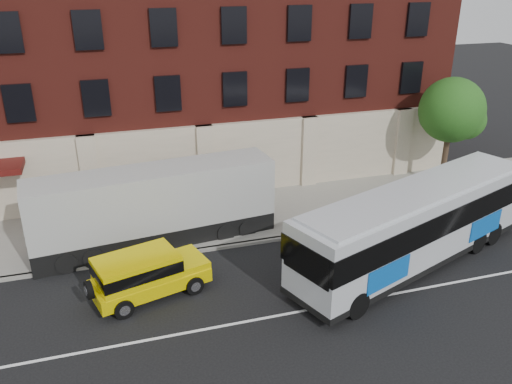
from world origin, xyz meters
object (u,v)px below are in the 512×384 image
object	(u,v)px
sign_pole	(30,244)
yellow_suv	(144,273)
shipping_container	(155,208)
street_tree	(452,113)
city_bus	(417,222)

from	to	relation	value
sign_pole	yellow_suv	size ratio (longest dim) A/B	0.51
yellow_suv	shipping_container	bearing A→B (deg)	77.05
yellow_suv	shipping_container	world-z (taller)	shipping_container
street_tree	yellow_suv	size ratio (longest dim) A/B	1.28
city_bus	yellow_suv	size ratio (longest dim) A/B	2.67
city_bus	yellow_suv	distance (m)	11.47
sign_pole	street_tree	world-z (taller)	street_tree
sign_pole	city_bus	distance (m)	16.13
yellow_suv	sign_pole	bearing A→B (deg)	145.88
street_tree	yellow_suv	bearing A→B (deg)	-160.63
shipping_container	sign_pole	bearing A→B (deg)	-166.75
sign_pole	shipping_container	size ratio (longest dim) A/B	0.22
city_bus	street_tree	bearing A→B (deg)	47.90
street_tree	city_bus	xyz separation A→B (m)	(-6.35, -7.03, -2.47)
city_bus	sign_pole	bearing A→B (deg)	166.76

